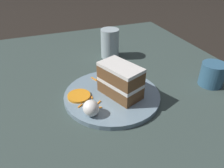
{
  "coord_description": "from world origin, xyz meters",
  "views": [
    {
      "loc": [
        -0.49,
        0.25,
        0.41
      ],
      "look_at": [
        0.01,
        0.06,
        0.07
      ],
      "focal_mm": 35.0,
      "sensor_mm": 36.0,
      "label": 1
    }
  ],
  "objects_px": {
    "coffee_mug": "(213,73)",
    "cream_dollop": "(91,108)",
    "orange_garnish": "(79,96)",
    "cake_slice": "(120,80)",
    "plate": "(112,95)",
    "drinking_glass": "(110,45)"
  },
  "relations": [
    {
      "from": "coffee_mug",
      "to": "cream_dollop",
      "type": "bearing_deg",
      "value": 92.95
    },
    {
      "from": "cream_dollop",
      "to": "orange_garnish",
      "type": "relative_size",
      "value": 0.69
    },
    {
      "from": "cream_dollop",
      "to": "coffee_mug",
      "type": "bearing_deg",
      "value": -87.05
    },
    {
      "from": "coffee_mug",
      "to": "cake_slice",
      "type": "bearing_deg",
      "value": 82.61
    },
    {
      "from": "plate",
      "to": "coffee_mug",
      "type": "bearing_deg",
      "value": -98.37
    },
    {
      "from": "plate",
      "to": "orange_garnish",
      "type": "distance_m",
      "value": 0.1
    },
    {
      "from": "cream_dollop",
      "to": "drinking_glass",
      "type": "height_order",
      "value": "drinking_glass"
    },
    {
      "from": "cream_dollop",
      "to": "drinking_glass",
      "type": "distance_m",
      "value": 0.39
    },
    {
      "from": "cake_slice",
      "to": "drinking_glass",
      "type": "relative_size",
      "value": 1.23
    },
    {
      "from": "plate",
      "to": "orange_garnish",
      "type": "relative_size",
      "value": 4.26
    },
    {
      "from": "orange_garnish",
      "to": "coffee_mug",
      "type": "distance_m",
      "value": 0.43
    },
    {
      "from": "plate",
      "to": "cake_slice",
      "type": "relative_size",
      "value": 2.02
    },
    {
      "from": "plate",
      "to": "drinking_glass",
      "type": "xyz_separation_m",
      "value": [
        0.27,
        -0.1,
        0.04
      ]
    },
    {
      "from": "drinking_glass",
      "to": "coffee_mug",
      "type": "relative_size",
      "value": 1.49
    },
    {
      "from": "orange_garnish",
      "to": "coffee_mug",
      "type": "bearing_deg",
      "value": -99.05
    },
    {
      "from": "cake_slice",
      "to": "cream_dollop",
      "type": "relative_size",
      "value": 3.06
    },
    {
      "from": "plate",
      "to": "orange_garnish",
      "type": "xyz_separation_m",
      "value": [
        0.02,
        0.1,
        0.01
      ]
    },
    {
      "from": "cake_slice",
      "to": "cream_dollop",
      "type": "xyz_separation_m",
      "value": [
        -0.06,
        0.11,
        -0.03
      ]
    },
    {
      "from": "coffee_mug",
      "to": "plate",
      "type": "bearing_deg",
      "value": 81.63
    },
    {
      "from": "orange_garnish",
      "to": "drinking_glass",
      "type": "bearing_deg",
      "value": -37.39
    },
    {
      "from": "orange_garnish",
      "to": "coffee_mug",
      "type": "xyz_separation_m",
      "value": [
        -0.07,
        -0.43,
        0.02
      ]
    },
    {
      "from": "plate",
      "to": "drinking_glass",
      "type": "height_order",
      "value": "drinking_glass"
    }
  ]
}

